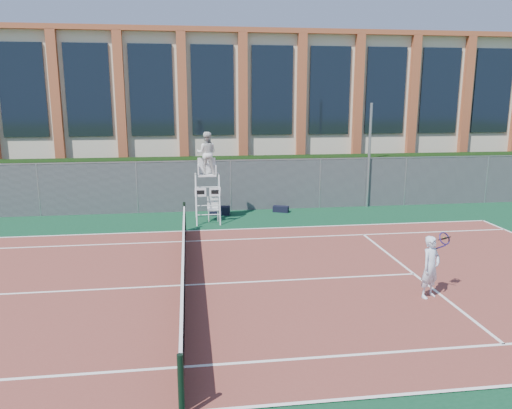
{
  "coord_description": "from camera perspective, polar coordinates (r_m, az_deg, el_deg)",
  "views": [
    {
      "loc": [
        0.22,
        -12.56,
        4.9
      ],
      "look_at": [
        2.33,
        3.0,
        1.5
      ],
      "focal_mm": 35.0,
      "sensor_mm": 36.0,
      "label": 1
    }
  ],
  "objects": [
    {
      "name": "sports_bag_far",
      "position": [
        21.62,
        2.85,
        -0.52
      ],
      "size": [
        0.73,
        0.53,
        0.27
      ],
      "primitive_type": "cube",
      "rotation": [
        0.0,
        0.0,
        -0.42
      ],
      "color": "black",
      "rests_on": "apron"
    },
    {
      "name": "sports_bag_near",
      "position": [
        21.12,
        -4.17,
        -0.7
      ],
      "size": [
        0.9,
        0.46,
        0.37
      ],
      "primitive_type": "cube",
      "rotation": [
        0.0,
        0.0,
        -0.15
      ],
      "color": "black",
      "rests_on": "apron"
    },
    {
      "name": "ground",
      "position": [
        13.48,
        -8.22,
        -9.24
      ],
      "size": [
        120.0,
        120.0,
        0.0
      ],
      "primitive_type": "plane",
      "color": "#233814"
    },
    {
      "name": "hedge",
      "position": [
        22.88,
        -8.16,
        2.52
      ],
      "size": [
        40.0,
        1.4,
        2.2
      ],
      "primitive_type": "cube",
      "color": "black",
      "rests_on": "ground"
    },
    {
      "name": "steel_pole",
      "position": [
        22.85,
        12.8,
        5.43
      ],
      "size": [
        0.12,
        0.12,
        4.64
      ],
      "primitive_type": "cylinder",
      "color": "#9EA0A5",
      "rests_on": "ground"
    },
    {
      "name": "umpire_chair",
      "position": [
        19.75,
        -5.67,
        5.58
      ],
      "size": [
        1.01,
        1.55,
        3.61
      ],
      "color": "white",
      "rests_on": "ground"
    },
    {
      "name": "building",
      "position": [
        30.52,
        -8.27,
        10.67
      ],
      "size": [
        45.0,
        10.6,
        8.22
      ],
      "color": "beige",
      "rests_on": "ground"
    },
    {
      "name": "fence",
      "position": [
        21.69,
        -8.18,
        2.0
      ],
      "size": [
        40.0,
        0.06,
        2.2
      ],
      "primitive_type": null,
      "color": "#595E60",
      "rests_on": "ground"
    },
    {
      "name": "tennis_player",
      "position": [
        13.06,
        19.34,
        -6.73
      ],
      "size": [
        0.94,
        0.72,
        1.59
      ],
      "color": "#D1E5FB",
      "rests_on": "tennis_court"
    },
    {
      "name": "apron",
      "position": [
        14.42,
        -8.19,
        -7.77
      ],
      "size": [
        36.0,
        20.0,
        0.01
      ],
      "primitive_type": "cube",
      "color": "#0D3A21",
      "rests_on": "ground"
    },
    {
      "name": "tennis_court",
      "position": [
        13.48,
        -8.22,
        -9.16
      ],
      "size": [
        23.77,
        10.97,
        0.02
      ],
      "primitive_type": "cube",
      "color": "brown",
      "rests_on": "apron"
    },
    {
      "name": "tennis_net",
      "position": [
        13.3,
        -8.29,
        -7.09
      ],
      "size": [
        0.1,
        11.3,
        1.1
      ],
      "color": "black",
      "rests_on": "ground"
    },
    {
      "name": "plastic_chair",
      "position": [
        20.14,
        -4.94,
        -0.22
      ],
      "size": [
        0.45,
        0.45,
        0.97
      ],
      "color": "silver",
      "rests_on": "apron"
    }
  ]
}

